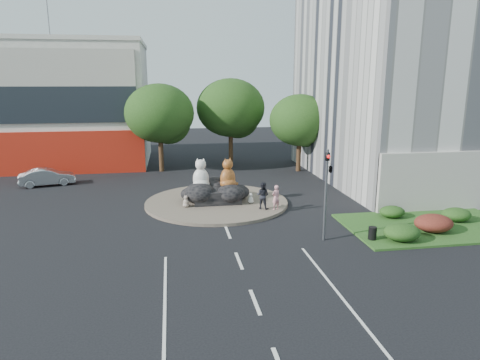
% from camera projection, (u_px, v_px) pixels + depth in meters
% --- Properties ---
extents(ground, '(120.00, 120.00, 0.00)m').
position_uv_depth(ground, '(239.00, 261.00, 20.62)').
color(ground, black).
rests_on(ground, ground).
extents(roundabout_island, '(10.00, 10.00, 0.20)m').
position_uv_depth(roundabout_island, '(217.00, 202.00, 30.21)').
color(roundabout_island, brown).
rests_on(roundabout_island, ground).
extents(rock_plinth, '(3.20, 2.60, 0.90)m').
position_uv_depth(rock_plinth, '(217.00, 195.00, 30.08)').
color(rock_plinth, black).
rests_on(rock_plinth, roundabout_island).
extents(shophouse_block, '(25.20, 12.30, 17.40)m').
position_uv_depth(shophouse_block, '(20.00, 104.00, 43.24)').
color(shophouse_block, silver).
rests_on(shophouse_block, ground).
extents(grass_verge, '(10.00, 6.00, 0.12)m').
position_uv_depth(grass_verge, '(430.00, 226.00, 25.37)').
color(grass_verge, '#1B4316').
rests_on(grass_verge, ground).
extents(tree_left, '(6.46, 6.46, 8.27)m').
position_uv_depth(tree_left, '(160.00, 116.00, 40.03)').
color(tree_left, '#382314').
rests_on(tree_left, ground).
extents(tree_mid, '(6.84, 6.84, 8.76)m').
position_uv_depth(tree_mid, '(231.00, 111.00, 42.98)').
color(tree_mid, '#382314').
rests_on(tree_mid, ground).
extents(tree_right, '(5.70, 5.70, 7.30)m').
position_uv_depth(tree_right, '(300.00, 123.00, 40.28)').
color(tree_right, '#382314').
rests_on(tree_right, ground).
extents(hedge_near_green, '(2.00, 1.60, 0.90)m').
position_uv_depth(hedge_near_green, '(402.00, 232.00, 22.86)').
color(hedge_near_green, '#173511').
rests_on(hedge_near_green, grass_verge).
extents(hedge_red, '(2.20, 1.76, 0.99)m').
position_uv_depth(hedge_red, '(434.00, 223.00, 24.20)').
color(hedge_red, '#451312').
rests_on(hedge_red, grass_verge).
extents(hedge_mid_green, '(1.80, 1.44, 0.81)m').
position_uv_depth(hedge_mid_green, '(456.00, 214.00, 26.05)').
color(hedge_mid_green, '#173511').
rests_on(hedge_mid_green, grass_verge).
extents(hedge_back_green, '(1.60, 1.28, 0.72)m').
position_uv_depth(hedge_back_green, '(392.00, 212.00, 26.77)').
color(hedge_back_green, '#173511').
rests_on(hedge_back_green, grass_verge).
extents(traffic_light, '(0.44, 1.24, 5.00)m').
position_uv_depth(traffic_light, '(328.00, 175.00, 22.52)').
color(traffic_light, '#595B60').
rests_on(traffic_light, ground).
extents(street_lamp, '(2.34, 0.22, 8.06)m').
position_uv_depth(street_lamp, '(405.00, 140.00, 29.28)').
color(street_lamp, '#595B60').
rests_on(street_lamp, ground).
extents(cat_white, '(1.51, 1.38, 2.18)m').
position_uv_depth(cat_white, '(201.00, 173.00, 29.76)').
color(cat_white, silver).
rests_on(cat_white, rock_plinth).
extents(cat_tabby, '(1.69, 1.62, 2.16)m').
position_uv_depth(cat_tabby, '(228.00, 173.00, 29.90)').
color(cat_tabby, '#C66A29').
rests_on(cat_tabby, rock_plinth).
extents(kitten_calico, '(0.65, 0.65, 0.82)m').
position_uv_depth(kitten_calico, '(186.00, 201.00, 28.65)').
color(kitten_calico, beige).
rests_on(kitten_calico, roundabout_island).
extents(kitten_white, '(0.58, 0.57, 0.73)m').
position_uv_depth(kitten_white, '(251.00, 198.00, 29.61)').
color(kitten_white, beige).
rests_on(kitten_white, roundabout_island).
extents(pedestrian_pink, '(0.71, 0.62, 1.64)m').
position_uv_depth(pedestrian_pink, '(276.00, 197.00, 28.02)').
color(pedestrian_pink, pink).
rests_on(pedestrian_pink, roundabout_island).
extents(pedestrian_dark, '(1.11, 1.05, 1.81)m').
position_uv_depth(pedestrian_dark, '(263.00, 195.00, 28.17)').
color(pedestrian_dark, black).
rests_on(pedestrian_dark, roundabout_island).
extents(parked_car, '(4.59, 2.56, 1.43)m').
position_uv_depth(parked_car, '(47.00, 177.00, 35.36)').
color(parked_car, '#AAAEB2').
rests_on(parked_car, ground).
extents(litter_bin, '(0.46, 0.46, 0.70)m').
position_uv_depth(litter_bin, '(372.00, 233.00, 23.02)').
color(litter_bin, black).
rests_on(litter_bin, grass_verge).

